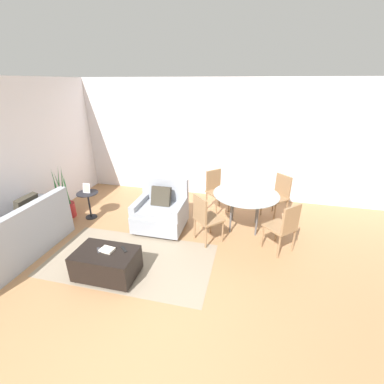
% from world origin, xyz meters
% --- Properties ---
extents(ground_plane, '(20.00, 20.00, 0.00)m').
position_xyz_m(ground_plane, '(0.00, 0.00, 0.00)').
color(ground_plane, '#A3754C').
extents(wall_back, '(12.00, 0.06, 2.75)m').
position_xyz_m(wall_back, '(0.00, 3.87, 1.38)').
color(wall_back, white).
rests_on(wall_back, ground_plane).
extents(wall_left, '(0.06, 12.00, 2.75)m').
position_xyz_m(wall_left, '(-2.95, 1.50, 1.38)').
color(wall_left, white).
rests_on(wall_left, ground_plane).
extents(area_rug, '(2.64, 1.44, 0.01)m').
position_xyz_m(area_rug, '(-0.52, 0.94, 0.00)').
color(area_rug, gray).
rests_on(area_rug, ground_plane).
extents(couch, '(0.90, 2.07, 0.93)m').
position_xyz_m(couch, '(-2.38, 0.50, 0.31)').
color(couch, '#999EA8').
rests_on(couch, ground_plane).
extents(armchair, '(0.93, 0.81, 0.94)m').
position_xyz_m(armchair, '(-0.36, 2.02, 0.35)').
color(armchair, '#999EA8').
rests_on(armchair, ground_plane).
extents(ottoman, '(0.88, 0.55, 0.43)m').
position_xyz_m(ottoman, '(-0.67, 0.52, 0.23)').
color(ottoman, black).
rests_on(ottoman, ground_plane).
extents(book_stack, '(0.21, 0.16, 0.03)m').
position_xyz_m(book_stack, '(-0.65, 0.56, 0.45)').
color(book_stack, beige).
rests_on(book_stack, ottoman).
extents(tv_remote_primary, '(0.12, 0.13, 0.01)m').
position_xyz_m(tv_remote_primary, '(-0.77, 0.53, 0.43)').
color(tv_remote_primary, '#333338').
rests_on(tv_remote_primary, ottoman).
extents(tv_remote_secondary, '(0.15, 0.15, 0.01)m').
position_xyz_m(tv_remote_secondary, '(-0.43, 0.64, 0.43)').
color(tv_remote_secondary, black).
rests_on(tv_remote_secondary, ottoman).
extents(potted_plant, '(0.39, 0.39, 1.11)m').
position_xyz_m(potted_plant, '(-2.49, 1.97, 0.25)').
color(potted_plant, maroon).
rests_on(potted_plant, ground_plane).
extents(side_table, '(0.43, 0.43, 0.57)m').
position_xyz_m(side_table, '(-1.95, 2.05, 0.40)').
color(side_table, black).
rests_on(side_table, ground_plane).
extents(picture_frame, '(0.16, 0.07, 0.20)m').
position_xyz_m(picture_frame, '(-1.95, 2.05, 0.67)').
color(picture_frame, silver).
rests_on(picture_frame, side_table).
extents(dining_table, '(1.22, 1.22, 0.73)m').
position_xyz_m(dining_table, '(1.21, 2.39, 0.66)').
color(dining_table, '#99A8AD').
rests_on(dining_table, ground_plane).
extents(dining_chair_near_left, '(0.59, 0.59, 0.90)m').
position_xyz_m(dining_chair_near_left, '(0.55, 1.73, 0.52)').
color(dining_chair_near_left, '#93704C').
rests_on(dining_chair_near_left, ground_plane).
extents(dining_chair_near_right, '(0.59, 0.59, 0.90)m').
position_xyz_m(dining_chair_near_right, '(1.87, 1.73, 0.52)').
color(dining_chair_near_right, '#93704C').
rests_on(dining_chair_near_right, ground_plane).
extents(dining_chair_far_left, '(0.59, 0.59, 0.90)m').
position_xyz_m(dining_chair_far_left, '(0.55, 3.05, 0.52)').
color(dining_chair_far_left, '#93704C').
rests_on(dining_chair_far_left, ground_plane).
extents(dining_chair_far_right, '(0.59, 0.59, 0.90)m').
position_xyz_m(dining_chair_far_right, '(1.87, 3.05, 0.52)').
color(dining_chair_far_right, '#93704C').
rests_on(dining_chair_far_right, ground_plane).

